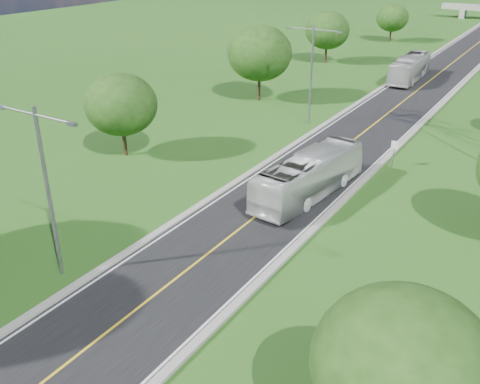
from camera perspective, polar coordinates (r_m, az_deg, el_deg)
name	(u,v)px	position (r m, az deg, el deg)	size (l,w,h in m)	color
ground	(407,99)	(68.93, 17.37, 9.46)	(260.00, 260.00, 0.00)	#245417
road	(420,88)	(74.57, 18.69, 10.45)	(8.00, 150.00, 0.06)	black
curb_left	(389,83)	(75.61, 15.56, 11.12)	(0.50, 150.00, 0.22)	gray
curb_right	(454,92)	(73.72, 21.90, 9.87)	(0.50, 150.00, 0.22)	gray
speed_limit_sign	(394,149)	(46.85, 16.10, 4.38)	(0.55, 0.09, 2.40)	slate
streetlight_near_left	(46,180)	(30.39, -19.96, 1.19)	(5.90, 0.25, 10.00)	slate
streetlight_mid_left	(312,67)	(55.70, 7.65, 13.09)	(5.90, 0.25, 10.00)	slate
tree_lb	(121,105)	(47.89, -12.58, 9.08)	(6.30, 6.30, 7.33)	black
tree_lc	(260,53)	(64.19, 2.10, 14.58)	(7.56, 7.56, 8.79)	black
tree_ld	(327,30)	(86.37, 9.31, 16.67)	(6.72, 6.72, 7.82)	black
tree_le	(392,18)	(107.97, 15.94, 17.44)	(5.88, 5.88, 6.84)	black
tree_ra	(403,366)	(19.67, 16.97, -17.31)	(6.30, 6.30, 7.33)	black
bus_outbound	(309,176)	(39.98, 7.41, 1.73)	(2.77, 11.85, 3.30)	silver
bus_inbound	(410,68)	(77.88, 17.64, 12.49)	(2.80, 11.97, 3.33)	beige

